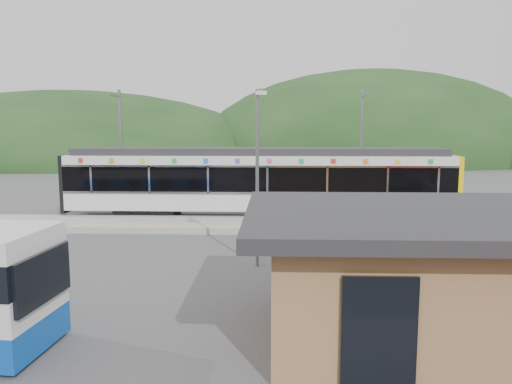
{
  "coord_description": "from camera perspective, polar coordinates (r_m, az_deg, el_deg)",
  "views": [
    {
      "loc": [
        2.06,
        -20.42,
        4.92
      ],
      "look_at": [
        1.23,
        1.0,
        2.07
      ],
      "focal_mm": 35.0,
      "sensor_mm": 36.0,
      "label": 1
    }
  ],
  "objects": [
    {
      "name": "catenary_mast_west",
      "position": [
        30.39,
        -15.19,
        4.92
      ],
      "size": [
        0.18,
        1.8,
        7.0
      ],
      "color": "slate",
      "rests_on": "ground"
    },
    {
      "name": "ground",
      "position": [
        21.11,
        -3.47,
        -5.92
      ],
      "size": [
        120.0,
        120.0,
        0.0
      ],
      "primitive_type": "plane",
      "color": "#4C4C4F",
      "rests_on": "ground"
    },
    {
      "name": "lamp_post",
      "position": [
        17.07,
        0.13,
        3.36
      ],
      "size": [
        0.37,
        1.1,
        6.15
      ],
      "rotation": [
        0.0,
        0.0,
        0.17
      ],
      "color": "slate",
      "rests_on": "ground"
    },
    {
      "name": "yellow_line",
      "position": [
        22.99,
        -2.99,
        -4.02
      ],
      "size": [
        26.0,
        0.1,
        0.01
      ],
      "primitive_type": "cube",
      "color": "yellow",
      "rests_on": "platform"
    },
    {
      "name": "station_shelter",
      "position": [
        12.54,
        20.64,
        -8.5
      ],
      "size": [
        9.2,
        6.2,
        3.0
      ],
      "color": "#986842",
      "rests_on": "ground"
    },
    {
      "name": "platform",
      "position": [
        24.29,
        -2.71,
        -3.76
      ],
      "size": [
        26.0,
        3.2,
        0.3
      ],
      "primitive_type": "cube",
      "color": "#9E9E99",
      "rests_on": "ground"
    },
    {
      "name": "hills",
      "position": [
        26.5,
        11.15,
        -3.27
      ],
      "size": [
        146.0,
        149.0,
        26.0
      ],
      "color": "#1E3D19",
      "rests_on": "ground"
    },
    {
      "name": "train",
      "position": [
        26.59,
        0.32,
        1.41
      ],
      "size": [
        20.44,
        3.01,
        3.74
      ],
      "color": "black",
      "rests_on": "ground"
    },
    {
      "name": "catenary_mast_east",
      "position": [
        29.43,
        11.91,
        4.94
      ],
      "size": [
        0.18,
        1.8,
        7.0
      ],
      "color": "slate",
      "rests_on": "ground"
    }
  ]
}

